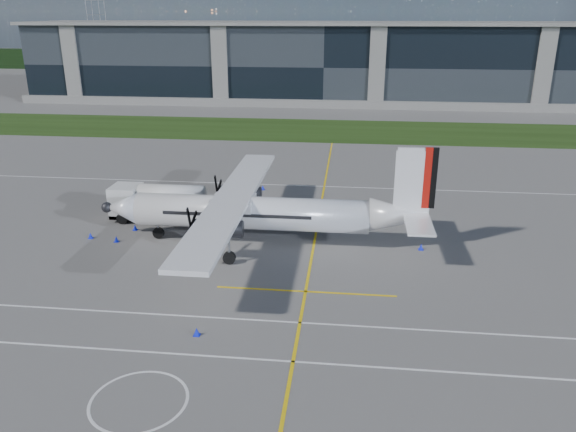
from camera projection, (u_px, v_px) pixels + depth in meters
ground at (311, 141)px, 80.54m from camera, size 400.00×400.00×0.00m
grass_strip at (315, 130)px, 88.00m from camera, size 400.00×18.00×0.04m
terminal_building at (326, 63)px, 115.30m from camera, size 120.00×20.00×15.00m
tree_line at (335, 62)px, 172.84m from camera, size 400.00×6.00×6.00m
pylon_west at (97, 19)px, 186.51m from camera, size 9.00×4.60×30.00m
yellow_taxiway_centerline at (320, 211)px, 52.22m from camera, size 0.20×70.00×0.01m
white_lane_line at (238, 358)px, 30.14m from camera, size 90.00×0.15×0.01m
turboprop_aircraft at (263, 195)px, 43.74m from camera, size 26.23×27.20×8.16m
fuel_tanker_truck at (152, 202)px, 49.60m from camera, size 8.80×2.86×3.30m
baggage_tug at (190, 212)px, 49.37m from camera, size 2.93×1.76×1.76m
ground_crew_person at (196, 217)px, 47.80m from camera, size 0.88×1.01×2.07m
safety_cone_nose_stbd at (135, 227)px, 47.70m from camera, size 0.36×0.36×0.50m
safety_cone_fwd at (90, 235)px, 45.96m from camera, size 0.36×0.36×0.50m
safety_cone_stbdwing at (263, 187)px, 58.51m from camera, size 0.36×0.36×0.50m
safety_cone_portwing at (197, 332)px, 32.17m from camera, size 0.36×0.36×0.50m
safety_cone_tail at (421, 247)px, 43.75m from camera, size 0.36×0.36×0.50m
safety_cone_nose_port at (116, 239)px, 45.27m from camera, size 0.36×0.36×0.50m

